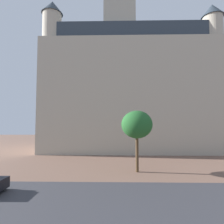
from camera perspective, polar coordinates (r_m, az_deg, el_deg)
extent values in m
plane|color=brown|center=(11.61, -1.56, -25.71)|extent=(120.00, 120.00, 0.00)
cube|color=#38383D|center=(10.53, -1.92, -28.11)|extent=(120.00, 8.94, 0.00)
cube|color=#B2A893|center=(32.47, 5.43, 3.72)|extent=(27.21, 13.26, 16.94)
cube|color=#2D3842|center=(35.03, 5.33, 19.62)|extent=(25.03, 12.20, 2.40)
cube|color=#B2A893|center=(34.62, 2.28, 18.32)|extent=(5.35, 5.35, 34.52)
cylinder|color=#B2A893|center=(29.35, -18.38, 8.77)|extent=(2.80, 2.80, 21.09)
cone|color=#2D3842|center=(33.72, -17.95, 28.32)|extent=(3.20, 3.20, 2.00)
cylinder|color=#B2A893|center=(31.16, 29.17, 7.56)|extent=(2.80, 2.80, 20.26)
cone|color=#2D3842|center=(34.97, 28.56, 25.78)|extent=(3.20, 3.20, 2.00)
cylinder|color=#4C3823|center=(17.30, 7.76, -12.84)|extent=(0.28, 0.28, 3.14)
ellipsoid|color=#235B28|center=(17.07, 7.69, -3.84)|extent=(2.84, 2.84, 2.56)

